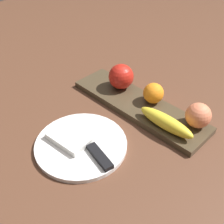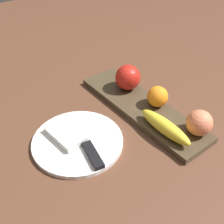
# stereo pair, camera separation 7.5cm
# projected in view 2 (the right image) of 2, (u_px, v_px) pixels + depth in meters

# --- Properties ---
(ground_plane) EXTENTS (2.40, 2.40, 0.00)m
(ground_plane) POSITION_uv_depth(u_px,v_px,m) (134.00, 107.00, 0.84)
(ground_plane) COLOR brown
(fruit_tray) EXTENTS (0.45, 0.13, 0.02)m
(fruit_tray) POSITION_uv_depth(u_px,v_px,m) (142.00, 107.00, 0.83)
(fruit_tray) COLOR #463926
(fruit_tray) RESTS_ON ground_plane
(apple) EXTENTS (0.08, 0.08, 0.08)m
(apple) POSITION_uv_depth(u_px,v_px,m) (128.00, 77.00, 0.87)
(apple) COLOR red
(apple) RESTS_ON fruit_tray
(banana) EXTENTS (0.17, 0.04, 0.04)m
(banana) POSITION_uv_depth(u_px,v_px,m) (165.00, 127.00, 0.72)
(banana) COLOR yellow
(banana) RESTS_ON fruit_tray
(orange_near_apple) EXTENTS (0.06, 0.06, 0.06)m
(orange_near_apple) POSITION_uv_depth(u_px,v_px,m) (158.00, 96.00, 0.80)
(orange_near_apple) COLOR orange
(orange_near_apple) RESTS_ON fruit_tray
(peach) EXTENTS (0.07, 0.07, 0.07)m
(peach) POSITION_uv_depth(u_px,v_px,m) (199.00, 123.00, 0.71)
(peach) COLOR #E67A55
(peach) RESTS_ON fruit_tray
(dinner_plate) EXTENTS (0.24, 0.24, 0.01)m
(dinner_plate) POSITION_uv_depth(u_px,v_px,m) (78.00, 141.00, 0.72)
(dinner_plate) COLOR white
(dinner_plate) RESTS_ON ground_plane
(folded_napkin) EXTENTS (0.12, 0.11, 0.02)m
(folded_napkin) POSITION_uv_depth(u_px,v_px,m) (71.00, 131.00, 0.73)
(folded_napkin) COLOR white
(folded_napkin) RESTS_ON dinner_plate
(knife) EXTENTS (0.18, 0.06, 0.01)m
(knife) POSITION_uv_depth(u_px,v_px,m) (90.00, 151.00, 0.68)
(knife) COLOR silver
(knife) RESTS_ON dinner_plate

